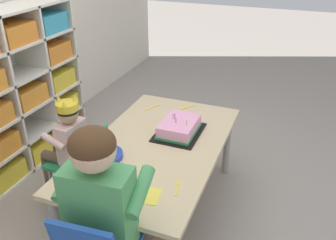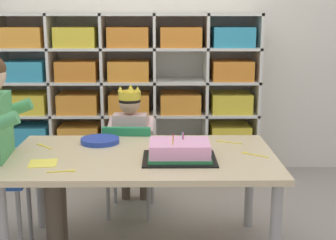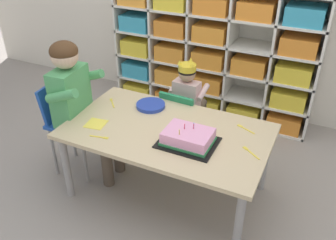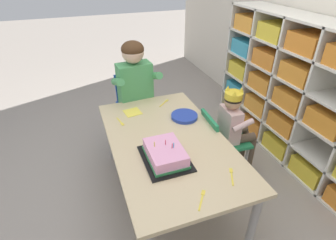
{
  "view_description": "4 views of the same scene",
  "coord_description": "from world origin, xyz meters",
  "px_view_note": "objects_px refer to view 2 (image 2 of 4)",
  "views": [
    {
      "loc": [
        -1.73,
        -0.75,
        1.73
      ],
      "look_at": [
        0.15,
        -0.02,
        0.65
      ],
      "focal_mm": 37.52,
      "sensor_mm": 36.0,
      "label": 1
    },
    {
      "loc": [
        0.11,
        -2.38,
        1.25
      ],
      "look_at": [
        0.13,
        -0.06,
        0.74
      ],
      "focal_mm": 51.92,
      "sensor_mm": 36.0,
      "label": 2
    },
    {
      "loc": [
        0.88,
        -1.83,
        1.85
      ],
      "look_at": [
        0.04,
        -0.07,
        0.67
      ],
      "focal_mm": 38.62,
      "sensor_mm": 36.0,
      "label": 3
    },
    {
      "loc": [
        1.44,
        -0.52,
        1.66
      ],
      "look_at": [
        0.08,
        -0.03,
        0.77
      ],
      "focal_mm": 28.43,
      "sensor_mm": 36.0,
      "label": 4
    }
  ],
  "objects_px": {
    "classroom_chair_blue": "(129,161)",
    "fork_near_child_seat": "(63,171)",
    "activity_table": "(142,165)",
    "paper_plate_stack": "(100,141)",
    "child_with_crown": "(131,133)",
    "birthday_cake_on_tray": "(179,152)",
    "fork_at_table_front_edge": "(228,142)",
    "fork_by_napkin": "(253,155)",
    "adult_helper_seated": "(4,135)",
    "fork_scattered_mid_table": "(44,146)"
  },
  "relations": [
    {
      "from": "classroom_chair_blue",
      "to": "fork_near_child_seat",
      "type": "bearing_deg",
      "value": 75.57
    },
    {
      "from": "child_with_crown",
      "to": "adult_helper_seated",
      "type": "distance_m",
      "value": 0.89
    },
    {
      "from": "paper_plate_stack",
      "to": "fork_by_napkin",
      "type": "height_order",
      "value": "paper_plate_stack"
    },
    {
      "from": "birthday_cake_on_tray",
      "to": "fork_by_napkin",
      "type": "relative_size",
      "value": 2.85
    },
    {
      "from": "activity_table",
      "to": "fork_near_child_seat",
      "type": "xyz_separation_m",
      "value": [
        -0.35,
        -0.27,
        0.06
      ]
    },
    {
      "from": "paper_plate_stack",
      "to": "activity_table",
      "type": "bearing_deg",
      "value": -43.17
    },
    {
      "from": "birthday_cake_on_tray",
      "to": "paper_plate_stack",
      "type": "xyz_separation_m",
      "value": [
        -0.43,
        0.31,
        -0.03
      ]
    },
    {
      "from": "activity_table",
      "to": "birthday_cake_on_tray",
      "type": "bearing_deg",
      "value": -24.73
    },
    {
      "from": "birthday_cake_on_tray",
      "to": "paper_plate_stack",
      "type": "height_order",
      "value": "birthday_cake_on_tray"
    },
    {
      "from": "birthday_cake_on_tray",
      "to": "fork_at_table_front_edge",
      "type": "relative_size",
      "value": 2.63
    },
    {
      "from": "fork_at_table_front_edge",
      "to": "fork_near_child_seat",
      "type": "height_order",
      "value": "same"
    },
    {
      "from": "adult_helper_seated",
      "to": "fork_near_child_seat",
      "type": "height_order",
      "value": "adult_helper_seated"
    },
    {
      "from": "fork_near_child_seat",
      "to": "fork_scattered_mid_table",
      "type": "xyz_separation_m",
      "value": [
        -0.19,
        0.43,
        0.0
      ]
    },
    {
      "from": "activity_table",
      "to": "paper_plate_stack",
      "type": "relative_size",
      "value": 6.36
    },
    {
      "from": "classroom_chair_blue",
      "to": "fork_at_table_front_edge",
      "type": "bearing_deg",
      "value": 157.78
    },
    {
      "from": "fork_scattered_mid_table",
      "to": "fork_by_napkin",
      "type": "bearing_deg",
      "value": 38.85
    },
    {
      "from": "fork_by_napkin",
      "to": "fork_near_child_seat",
      "type": "bearing_deg",
      "value": -127.97
    },
    {
      "from": "adult_helper_seated",
      "to": "fork_at_table_front_edge",
      "type": "distance_m",
      "value": 1.19
    },
    {
      "from": "fork_at_table_front_edge",
      "to": "fork_by_napkin",
      "type": "distance_m",
      "value": 0.27
    },
    {
      "from": "activity_table",
      "to": "child_with_crown",
      "type": "xyz_separation_m",
      "value": [
        -0.1,
        0.61,
        0.02
      ]
    },
    {
      "from": "child_with_crown",
      "to": "fork_at_table_front_edge",
      "type": "bearing_deg",
      "value": 149.41
    },
    {
      "from": "fork_near_child_seat",
      "to": "birthday_cake_on_tray",
      "type": "bearing_deg",
      "value": -172.7
    },
    {
      "from": "fork_near_child_seat",
      "to": "activity_table",
      "type": "bearing_deg",
      "value": -153.72
    },
    {
      "from": "birthday_cake_on_tray",
      "to": "fork_near_child_seat",
      "type": "bearing_deg",
      "value": -161.05
    },
    {
      "from": "fork_near_child_seat",
      "to": "classroom_chair_blue",
      "type": "bearing_deg",
      "value": -119.23
    },
    {
      "from": "paper_plate_stack",
      "to": "child_with_crown",
      "type": "bearing_deg",
      "value": 69.05
    },
    {
      "from": "birthday_cake_on_tray",
      "to": "adult_helper_seated",
      "type": "bearing_deg",
      "value": 177.15
    },
    {
      "from": "fork_near_child_seat",
      "to": "fork_by_napkin",
      "type": "bearing_deg",
      "value": -175.88
    },
    {
      "from": "classroom_chair_blue",
      "to": "fork_scattered_mid_table",
      "type": "bearing_deg",
      "value": 41.3
    },
    {
      "from": "fork_at_table_front_edge",
      "to": "child_with_crown",
      "type": "bearing_deg",
      "value": 172.1
    },
    {
      "from": "classroom_chair_blue",
      "to": "fork_scattered_mid_table",
      "type": "distance_m",
      "value": 0.59
    },
    {
      "from": "activity_table",
      "to": "fork_near_child_seat",
      "type": "bearing_deg",
      "value": -142.07
    },
    {
      "from": "child_with_crown",
      "to": "fork_near_child_seat",
      "type": "distance_m",
      "value": 0.92
    },
    {
      "from": "fork_scattered_mid_table",
      "to": "birthday_cake_on_tray",
      "type": "bearing_deg",
      "value": 28.93
    },
    {
      "from": "fork_by_napkin",
      "to": "classroom_chair_blue",
      "type": "bearing_deg",
      "value": 178.62
    },
    {
      "from": "activity_table",
      "to": "birthday_cake_on_tray",
      "type": "distance_m",
      "value": 0.23
    },
    {
      "from": "classroom_chair_blue",
      "to": "fork_by_napkin",
      "type": "height_order",
      "value": "classroom_chair_blue"
    },
    {
      "from": "classroom_chair_blue",
      "to": "birthday_cake_on_tray",
      "type": "relative_size",
      "value": 1.67
    },
    {
      "from": "activity_table",
      "to": "birthday_cake_on_tray",
      "type": "xyz_separation_m",
      "value": [
        0.19,
        -0.09,
        0.09
      ]
    },
    {
      "from": "child_with_crown",
      "to": "fork_by_napkin",
      "type": "bearing_deg",
      "value": 139.99
    },
    {
      "from": "classroom_chair_blue",
      "to": "paper_plate_stack",
      "type": "bearing_deg",
      "value": 66.06
    },
    {
      "from": "activity_table",
      "to": "adult_helper_seated",
      "type": "xyz_separation_m",
      "value": [
        -0.68,
        -0.04,
        0.17
      ]
    },
    {
      "from": "activity_table",
      "to": "child_with_crown",
      "type": "height_order",
      "value": "child_with_crown"
    },
    {
      "from": "fork_at_table_front_edge",
      "to": "fork_near_child_seat",
      "type": "distance_m",
      "value": 0.96
    },
    {
      "from": "child_with_crown",
      "to": "fork_scattered_mid_table",
      "type": "height_order",
      "value": "child_with_crown"
    },
    {
      "from": "birthday_cake_on_tray",
      "to": "fork_at_table_front_edge",
      "type": "height_order",
      "value": "birthday_cake_on_tray"
    },
    {
      "from": "classroom_chair_blue",
      "to": "fork_scattered_mid_table",
      "type": "relative_size",
      "value": 5.17
    },
    {
      "from": "activity_table",
      "to": "paper_plate_stack",
      "type": "height_order",
      "value": "paper_plate_stack"
    },
    {
      "from": "adult_helper_seated",
      "to": "paper_plate_stack",
      "type": "relative_size",
      "value": 4.98
    },
    {
      "from": "activity_table",
      "to": "fork_by_napkin",
      "type": "relative_size",
      "value": 10.72
    }
  ]
}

